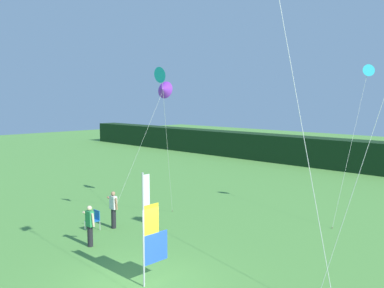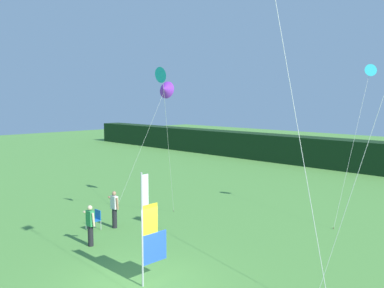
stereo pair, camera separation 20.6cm
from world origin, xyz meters
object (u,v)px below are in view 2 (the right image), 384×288
person_mid_field (90,224)px  kite_purple_delta_4 (165,90)px  folding_chair (95,218)px  banner_flag (149,231)px  kite_cyan_delta_2 (370,72)px  person_near_banner (114,208)px  kite_cyan_delta_0 (163,75)px

person_mid_field → kite_purple_delta_4: kite_purple_delta_4 is taller
folding_chair → kite_purple_delta_4: 7.67m
banner_flag → kite_cyan_delta_2: 13.16m
banner_flag → person_mid_field: (-4.41, 0.51, -0.86)m
person_near_banner → kite_purple_delta_4: kite_purple_delta_4 is taller
folding_chair → kite_purple_delta_4: size_ratio=0.13×
kite_cyan_delta_0 → kite_purple_delta_4: bearing=137.3°
person_near_banner → folding_chair: bearing=-119.7°
folding_chair → kite_cyan_delta_0: kite_cyan_delta_0 is taller
person_near_banner → kite_purple_delta_4: (-1.06, 4.07, 5.52)m
kite_cyan_delta_2 → folding_chair: bearing=-128.9°
folding_chair → person_mid_field: bearing=-36.7°
person_near_banner → kite_purple_delta_4: 6.94m
banner_flag → folding_chair: (-6.18, 1.82, -1.25)m
banner_flag → kite_cyan_delta_2: size_ratio=0.49×
banner_flag → folding_chair: size_ratio=4.14×
banner_flag → kite_cyan_delta_2: bearing=80.8°
kite_cyan_delta_0 → kite_cyan_delta_2: bearing=54.2°
person_near_banner → kite_cyan_delta_2: size_ratio=0.23×
banner_flag → person_near_banner: (-5.75, 2.58, -0.84)m
banner_flag → kite_purple_delta_4: kite_purple_delta_4 is taller
kite_cyan_delta_0 → kite_purple_delta_4: (-3.00, 2.76, -0.52)m
kite_cyan_delta_2 → banner_flag: bearing=-99.2°
person_near_banner → kite_cyan_delta_0: 6.48m
folding_chair → banner_flag: bearing=-16.5°
banner_flag → kite_cyan_delta_2: kite_cyan_delta_2 is taller
kite_purple_delta_4 → kite_cyan_delta_0: bearing=-42.7°
banner_flag → person_near_banner: size_ratio=2.13×
person_near_banner → kite_cyan_delta_0: (1.94, 1.31, 6.04)m
person_near_banner → person_mid_field: (1.33, -2.07, -0.02)m
person_mid_field → kite_cyan_delta_0: (0.61, 3.39, 6.06)m
banner_flag → folding_chair: banner_flag is taller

